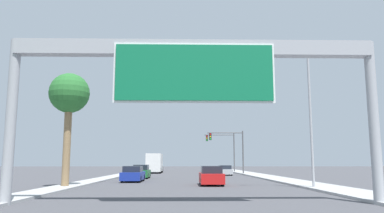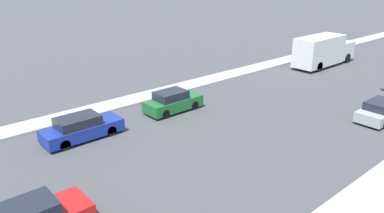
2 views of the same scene
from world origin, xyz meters
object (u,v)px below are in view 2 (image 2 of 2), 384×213
object	(u,v)px
car_mid_center	(381,111)
truck_box_primary	(323,51)
car_near_right	(173,102)
car_mid_right	(81,128)

from	to	relation	value
car_mid_center	truck_box_primary	xyz separation A→B (m)	(-10.50, 10.15, 0.95)
car_near_right	truck_box_primary	world-z (taller)	truck_box_primary
car_mid_center	car_near_right	distance (m)	14.21
truck_box_primary	car_mid_right	bearing A→B (deg)	-90.00
car_mid_right	truck_box_primary	world-z (taller)	truck_box_primary
car_near_right	car_mid_center	bearing A→B (deg)	42.38
car_mid_center	car_mid_right	xyz separation A→B (m)	(-10.50, -16.55, 0.04)
car_mid_right	car_mid_center	bearing A→B (deg)	57.60
car_mid_right	car_near_right	distance (m)	6.97
car_mid_center	truck_box_primary	distance (m)	14.63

